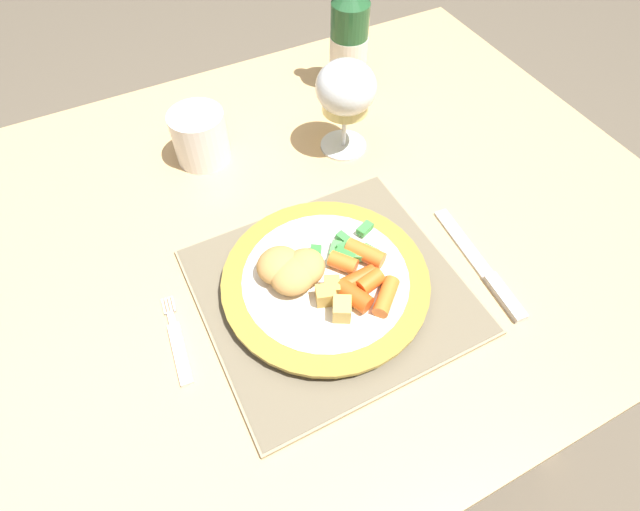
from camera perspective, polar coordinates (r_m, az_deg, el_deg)
name	(u,v)px	position (r m, az deg, el deg)	size (l,w,h in m)	color
ground_plane	(294,415)	(1.34, -2.96, -17.78)	(6.00, 6.00, 0.00)	brown
dining_table	(277,274)	(0.77, -4.90, -2.15)	(1.13, 0.80, 0.74)	tan
placemat	(331,290)	(0.62, 1.25, -3.98)	(0.31, 0.29, 0.01)	gray
dinner_plate	(326,282)	(0.61, 0.64, -3.01)	(0.26, 0.26, 0.02)	white
breaded_croquettes	(292,269)	(0.59, -3.18, -1.56)	(0.10, 0.09, 0.03)	tan
green_beans_pile	(347,248)	(0.62, 3.08, 0.83)	(0.10, 0.06, 0.02)	#4CA84C
glazed_carrots	(363,278)	(0.60, 4.91, -2.54)	(0.08, 0.11, 0.02)	orange
fork	(178,346)	(0.61, -15.90, -9.91)	(0.03, 0.12, 0.01)	silver
table_knife	(485,271)	(0.67, 18.36, -1.74)	(0.03, 0.19, 0.01)	silver
wine_glass	(346,92)	(0.75, 2.96, 18.17)	(0.09, 0.09, 0.15)	silver
bottle	(349,39)	(0.89, 3.34, 23.47)	(0.06, 0.06, 0.23)	#23562D
roast_potatoes	(334,298)	(0.58, 1.59, -4.93)	(0.04, 0.06, 0.02)	gold
drinking_cup	(200,136)	(0.78, -13.59, 13.18)	(0.08, 0.08, 0.08)	white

